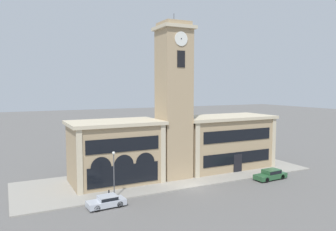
% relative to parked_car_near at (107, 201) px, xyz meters
% --- Properties ---
extents(ground_plane, '(300.00, 300.00, 0.00)m').
position_rel_parked_car_near_xyz_m(ground_plane, '(11.88, 1.45, -0.67)').
color(ground_plane, '#605E5B').
extents(sidewalk_kerb, '(42.71, 12.65, 0.15)m').
position_rel_parked_car_near_xyz_m(sidewalk_kerb, '(11.88, 7.77, -0.59)').
color(sidewalk_kerb, gray).
rests_on(sidewalk_kerb, ground_plane).
extents(clock_tower, '(4.78, 4.78, 23.04)m').
position_rel_parked_car_near_xyz_m(clock_tower, '(11.88, 7.04, 10.31)').
color(clock_tower, tan).
rests_on(clock_tower, ground_plane).
extents(town_hall_left_wing, '(12.38, 7.80, 8.41)m').
position_rel_parked_car_near_xyz_m(town_hall_left_wing, '(3.70, 8.51, 3.57)').
color(town_hall_left_wing, tan).
rests_on(town_hall_left_wing, ground_plane).
extents(town_hall_right_wing, '(15.72, 7.80, 8.36)m').
position_rel_parked_car_near_xyz_m(town_hall_right_wing, '(21.73, 8.52, 3.54)').
color(town_hall_right_wing, tan).
rests_on(town_hall_right_wing, ground_plane).
extents(parked_car_near, '(4.17, 1.99, 1.26)m').
position_rel_parked_car_near_xyz_m(parked_car_near, '(0.00, 0.00, 0.00)').
color(parked_car_near, '#B2B7C1').
rests_on(parked_car_near, ground_plane).
extents(parked_car_mid, '(4.99, 2.07, 1.41)m').
position_rel_parked_car_near_xyz_m(parked_car_mid, '(23.59, 0.00, 0.07)').
color(parked_car_mid, '#285633').
rests_on(parked_car_mid, ground_plane).
extents(street_lamp, '(0.36, 0.36, 5.46)m').
position_rel_parked_car_near_xyz_m(street_lamp, '(1.48, 2.03, 3.09)').
color(street_lamp, '#4C4C51').
rests_on(street_lamp, sidewalk_kerb).
extents(bollard, '(0.18, 0.18, 1.06)m').
position_rel_parked_car_near_xyz_m(bollard, '(0.84, 2.00, -0.00)').
color(bollard, black).
rests_on(bollard, sidewalk_kerb).
extents(fire_hydrant, '(0.22, 0.22, 0.87)m').
position_rel_parked_car_near_xyz_m(fire_hydrant, '(24.75, 1.68, -0.10)').
color(fire_hydrant, red).
rests_on(fire_hydrant, sidewalk_kerb).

